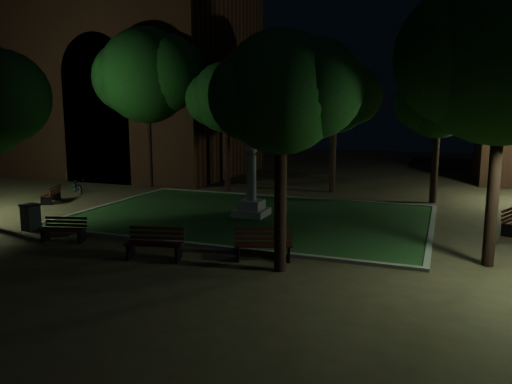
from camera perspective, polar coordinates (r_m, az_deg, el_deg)
ground at (r=20.48m, az=-2.58°, el=-4.04°), size 80.00×80.00×0.00m
lawn at (r=22.27m, az=-0.54°, el=-2.81°), size 15.00×10.00×0.08m
lawn_kerb at (r=22.27m, az=-0.54°, el=-2.76°), size 15.40×10.40×0.12m
monument at (r=22.10m, az=-0.54°, el=-0.49°), size 1.40×1.40×3.20m
building_main at (r=39.99m, az=-16.13°, el=12.88°), size 20.00×12.00×15.00m
tree_north_wl at (r=28.78m, az=-3.19°, el=10.73°), size 4.94×4.03×7.43m
tree_north_er at (r=28.84m, az=9.12°, el=10.68°), size 5.02×4.10×7.49m
tree_ne at (r=26.81m, az=20.31°, el=9.65°), size 4.51×3.68×6.98m
tree_east at (r=16.58m, az=26.95°, el=14.04°), size 6.65×5.43×9.11m
tree_se at (r=14.38m, az=3.21°, el=11.24°), size 4.35×3.55×7.03m
tree_nw at (r=31.26m, az=-12.18°, el=12.89°), size 6.96×5.68×9.58m
tree_far_north at (r=31.14m, az=3.27°, el=12.96°), size 5.48×4.48×8.91m
lamppost_nw at (r=34.98m, az=-15.77°, el=6.67°), size 1.18×0.28×4.70m
bench_near_left at (r=16.50m, az=-11.48°, el=-5.88°), size 1.93×1.04×1.01m
bench_near_right at (r=16.08m, az=0.86°, el=-6.10°), size 1.94×1.20×1.01m
bench_west_near at (r=19.56m, az=-21.09°, el=-4.09°), size 1.68×0.94×0.88m
bench_left_side at (r=27.75m, az=-22.30°, el=-0.30°), size 1.12×1.64×0.85m
trash_bin at (r=21.78m, az=-24.35°, el=-2.62°), size 0.71×0.71×1.06m
bicycle at (r=30.38m, az=-19.72°, el=0.65°), size 1.56×1.27×0.80m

